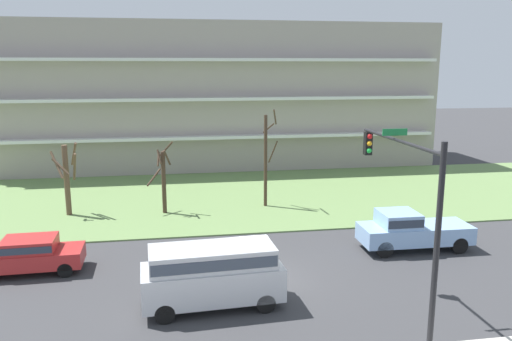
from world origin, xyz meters
The scene contains 10 objects.
ground centered at (0.00, 0.00, 0.00)m, with size 160.00×160.00×0.00m, color #38383A.
grass_lawn_strip centered at (0.00, 14.00, 0.04)m, with size 80.00×16.00×0.08m, color #66844C.
apartment_building centered at (0.00, 27.07, 6.24)m, with size 39.09×11.09×12.47m.
tree_far_left centered at (-9.75, 11.16, 2.43)m, with size 1.67×1.67×4.50m.
tree_left centered at (-4.12, 10.71, 2.24)m, with size 1.68×1.51×4.44m.
tree_center centered at (2.31, 11.22, 3.17)m, with size 0.89×1.49×6.30m.
pickup_blue_near_left centered at (7.87, 2.50, 1.02)m, with size 5.43×2.08×1.95m.
sedan_red_center_left centered at (-9.75, 2.50, 0.87)m, with size 4.45×1.92×1.57m.
van_silver_center_right centered at (-2.17, -2.00, 1.40)m, with size 5.31×2.30×2.36m.
traffic_signal_mast centered at (4.10, -4.61, 4.67)m, with size 0.90×6.04×6.79m.
Camera 1 is at (-3.45, -19.69, 8.89)m, focal length 35.63 mm.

